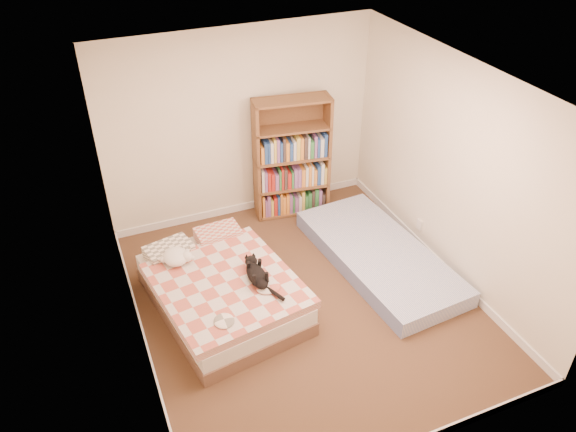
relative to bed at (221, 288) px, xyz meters
name	(u,v)px	position (x,y,z in m)	size (l,w,h in m)	color
room	(306,211)	(0.85, -0.30, 0.97)	(3.51, 4.01, 2.51)	#4F3521
bed	(221,288)	(0.00, 0.00, 0.00)	(1.57, 2.02, 0.49)	brown
bookshelf	(291,172)	(1.43, 1.44, 0.36)	(1.02, 0.46, 1.63)	brown
floor_mattress	(379,256)	(1.95, -0.04, -0.12)	(1.03, 2.28, 0.21)	#768AC5
black_cat	(256,274)	(0.33, -0.24, 0.29)	(0.25, 0.71, 0.16)	black
white_dog	(177,257)	(-0.37, 0.35, 0.29)	(0.34, 0.37, 0.15)	white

